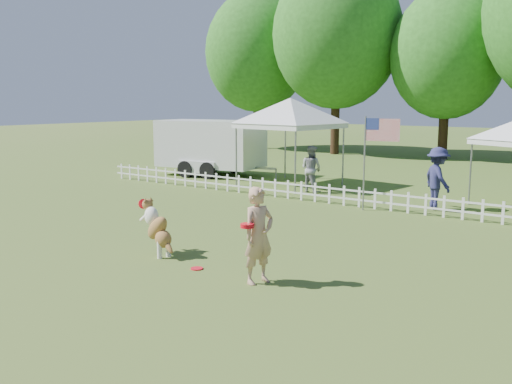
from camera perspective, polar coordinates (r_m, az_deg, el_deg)
ground at (r=11.21m, az=-4.73°, el=-7.04°), size 120.00×120.00×0.00m
picket_fence at (r=16.91m, az=11.04°, el=-0.61°), size 22.00×0.08×0.60m
handler at (r=9.77m, az=0.26°, el=-4.37°), size 0.54×0.69×1.68m
dog at (r=11.73m, az=-9.79°, el=-3.59°), size 1.14×0.64×1.12m
frisbee_on_turf at (r=10.81m, az=-5.94°, el=-7.62°), size 0.26×0.26×0.02m
canopy_tent_left at (r=21.00m, az=3.41°, el=4.91°), size 3.36×3.36×3.13m
cargo_trailer at (r=23.97m, az=-4.57°, el=4.47°), size 5.63×3.17×2.34m
flag_pole at (r=16.46m, az=10.77°, el=2.79°), size 1.03×0.29×2.68m
spectator_a at (r=19.55m, az=5.55°, el=2.31°), size 0.86×0.72×1.61m
spectator_b at (r=17.17m, az=17.71°, el=1.30°), size 1.31×1.28×1.80m
tree_far_left at (r=37.41m, az=0.12°, el=12.82°), size 6.60×6.60×11.00m
tree_left at (r=33.81m, az=8.07°, el=13.97°), size 7.40×7.40×12.00m
tree_center_left at (r=32.26m, az=18.52°, el=11.87°), size 6.00×6.00×9.80m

